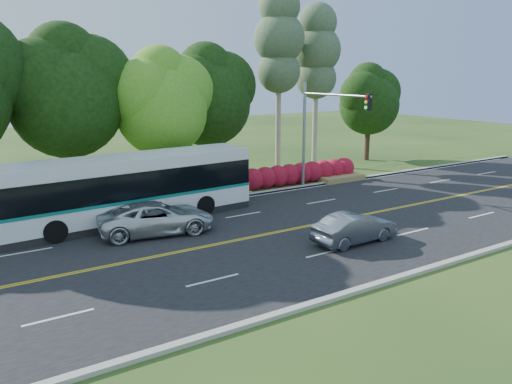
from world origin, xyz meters
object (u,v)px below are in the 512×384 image
sedan (355,228)px  suv (157,218)px  traffic_signal (323,120)px  transit_bus (130,189)px

sedan → suv: suv is taller
traffic_signal → suv: (-12.16, -2.41, -3.89)m
transit_bus → sedan: 11.60m
transit_bus → traffic_signal: bearing=-4.9°
traffic_signal → transit_bus: traffic_signal is taller
traffic_signal → suv: traffic_signal is taller
traffic_signal → transit_bus: size_ratio=0.53×
transit_bus → suv: (0.37, -2.67, -0.93)m
traffic_signal → suv: size_ratio=1.27×
traffic_signal → sedan: (-5.01, -8.52, -3.97)m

